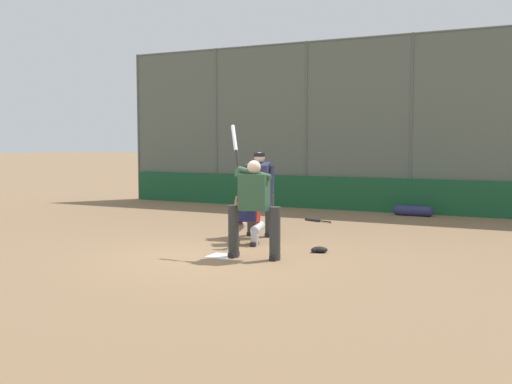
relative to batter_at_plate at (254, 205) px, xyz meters
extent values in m
plane|color=#846647|center=(0.59, 0.09, -0.91)|extent=(160.00, 160.00, 0.00)
cube|color=white|center=(0.59, 0.09, -0.91)|extent=(0.43, 0.43, 0.01)
cylinder|color=#515651|center=(-0.96, -7.77, 1.56)|extent=(0.08, 0.08, 4.94)
cylinder|color=#515651|center=(2.14, -7.77, 1.56)|extent=(0.08, 0.08, 4.94)
cylinder|color=#515651|center=(5.24, -7.77, 1.56)|extent=(0.08, 0.08, 4.94)
cylinder|color=#515651|center=(8.34, -7.77, 1.56)|extent=(0.08, 0.08, 4.94)
cube|color=#515B51|center=(0.59, -7.77, 1.56)|extent=(15.50, 0.01, 4.94)
cylinder|color=#515651|center=(0.59, -7.77, 4.00)|extent=(15.50, 0.06, 0.06)
cube|color=#19512D|center=(0.59, -7.67, -0.44)|extent=(15.19, 0.18, 0.95)
cube|color=slate|center=(-0.91, -10.34, -0.85)|extent=(10.85, 3.05, 0.12)
cube|color=slate|center=(-0.91, -9.24, -0.69)|extent=(10.85, 0.55, 0.44)
cube|color=#B7BABC|center=(-0.91, -9.24, -0.43)|extent=(10.85, 0.24, 0.08)
cube|color=slate|center=(-0.91, -9.79, -0.53)|extent=(10.85, 0.55, 0.76)
cube|color=#B7BABC|center=(-0.91, -9.79, -0.11)|extent=(10.85, 0.24, 0.08)
cube|color=slate|center=(-0.91, -10.34, -0.37)|extent=(10.85, 0.55, 1.08)
cube|color=#B7BABC|center=(-0.91, -10.34, 0.21)|extent=(10.85, 0.24, 0.08)
cube|color=slate|center=(-0.91, -10.89, -0.21)|extent=(10.85, 0.55, 1.40)
cube|color=#B7BABC|center=(-0.91, -10.89, 0.53)|extent=(10.85, 0.24, 0.08)
cube|color=slate|center=(-0.91, -11.44, -0.05)|extent=(10.85, 0.55, 1.72)
cube|color=#B7BABC|center=(-0.91, -11.44, 0.85)|extent=(10.85, 0.24, 0.08)
cylinder|color=#333333|center=(-0.38, -0.04, -0.46)|extent=(0.19, 0.19, 0.90)
cube|color=black|center=(-0.38, -0.04, -0.87)|extent=(0.14, 0.29, 0.08)
cylinder|color=#333333|center=(0.36, 0.05, -0.46)|extent=(0.19, 0.19, 0.90)
cube|color=black|center=(0.36, 0.05, -0.87)|extent=(0.14, 0.29, 0.08)
cube|color=#2D5138|center=(-0.01, 0.00, 0.22)|extent=(0.51, 0.33, 0.62)
sphere|color=beige|center=(-0.01, 0.00, 0.64)|extent=(0.23, 0.23, 0.23)
cylinder|color=#2D5138|center=(0.00, -0.02, 0.54)|extent=(0.62, 0.12, 0.23)
cylinder|color=#2D5138|center=(0.29, 0.01, 0.54)|extent=(0.14, 0.17, 0.17)
sphere|color=black|center=(0.30, -0.01, 0.60)|extent=(0.04, 0.04, 0.04)
cylinder|color=black|center=(0.36, -0.09, 0.76)|extent=(0.16, 0.19, 0.33)
cylinder|color=#B7BCC1|center=(0.51, -0.27, 1.13)|extent=(0.26, 0.30, 0.47)
cylinder|color=#B7B7BC|center=(0.53, -1.10, -0.76)|extent=(0.15, 0.15, 0.30)
cylinder|color=#B7B7BC|center=(0.56, -1.29, -0.60)|extent=(0.24, 0.47, 0.23)
cube|color=black|center=(0.53, -1.10, -0.87)|extent=(0.14, 0.27, 0.08)
cylinder|color=#B7B7BC|center=(0.92, -1.04, -0.76)|extent=(0.15, 0.15, 0.30)
cylinder|color=#B7B7BC|center=(0.95, -1.23, -0.60)|extent=(0.24, 0.47, 0.23)
cube|color=black|center=(0.92, -1.04, -0.87)|extent=(0.14, 0.27, 0.08)
cube|color=maroon|center=(0.76, -1.30, -0.24)|extent=(0.48, 0.41, 0.54)
cube|color=#191E47|center=(0.74, -1.16, -0.24)|extent=(0.40, 0.19, 0.44)
sphere|color=#936B4C|center=(0.76, -1.30, 0.10)|extent=(0.20, 0.20, 0.20)
sphere|color=#191E47|center=(0.76, -1.30, 0.13)|extent=(0.22, 0.22, 0.22)
cylinder|color=maroon|center=(0.57, -1.10, -0.07)|extent=(0.21, 0.53, 0.15)
ellipsoid|color=brown|center=(0.63, -0.85, -0.11)|extent=(0.31, 0.15, 0.24)
cylinder|color=#936B4C|center=(1.02, -1.26, -0.21)|extent=(0.13, 0.31, 0.43)
cylinder|color=#333333|center=(0.75, -2.25, -0.46)|extent=(0.19, 0.19, 0.90)
cube|color=black|center=(0.75, -2.25, -0.87)|extent=(0.12, 0.28, 0.08)
cylinder|color=#333333|center=(1.16, -2.23, -0.46)|extent=(0.19, 0.19, 0.90)
cube|color=black|center=(1.16, -2.23, -0.87)|extent=(0.12, 0.28, 0.08)
cube|color=#282D4C|center=(0.96, -2.18, 0.31)|extent=(0.51, 0.45, 0.69)
sphere|color=beige|center=(0.96, -2.18, 0.74)|extent=(0.23, 0.23, 0.23)
cylinder|color=black|center=(0.96, -2.18, 0.80)|extent=(0.24, 0.24, 0.08)
cylinder|color=#282D4C|center=(0.67, -2.12, 0.10)|extent=(0.15, 0.25, 0.96)
cylinder|color=#282D4C|center=(1.23, -2.10, 0.10)|extent=(0.16, 0.26, 0.96)
sphere|color=black|center=(0.29, -4.73, -0.88)|extent=(0.04, 0.04, 0.04)
cylinder|color=black|center=(0.45, -4.79, -0.88)|extent=(0.33, 0.15, 0.03)
cylinder|color=#28282D|center=(0.83, -4.94, -0.88)|extent=(0.46, 0.23, 0.07)
ellipsoid|color=black|center=(-0.82, -1.02, -0.86)|extent=(0.29, 0.19, 0.11)
ellipsoid|color=black|center=(-0.74, -0.93, -0.86)|extent=(0.11, 0.08, 0.08)
cylinder|color=navy|center=(-1.19, -7.14, -0.78)|extent=(0.82, 0.27, 0.27)
sphere|color=navy|center=(-1.61, -7.14, -0.78)|extent=(0.27, 0.27, 0.27)
sphere|color=navy|center=(-0.78, -7.14, -0.78)|extent=(0.27, 0.27, 0.27)
camera|label=1|loc=(-4.51, 8.98, 1.07)|focal=42.00mm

